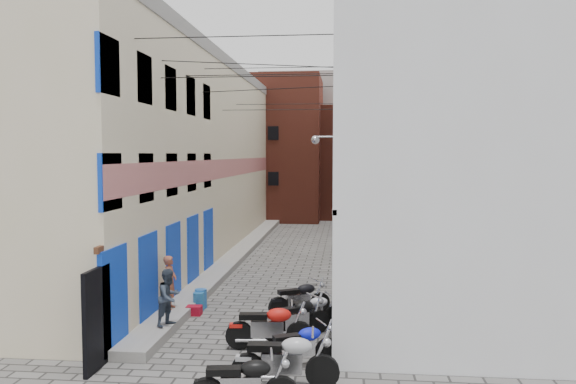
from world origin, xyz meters
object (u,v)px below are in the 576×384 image
(person_a, at_px, (170,282))
(motorcycle_b, at_px, (285,357))
(motorcycle_a, at_px, (244,380))
(person_b, at_px, (169,297))
(motorcycle_e, at_px, (297,316))
(motorcycle_f, at_px, (312,309))
(motorcycle_g, at_px, (300,296))
(water_jug_far, at_px, (201,299))
(water_jug_near, at_px, (199,301))
(motorcycle_d, at_px, (270,324))
(motorcycle_c, at_px, (301,343))
(red_crate, at_px, (194,310))

(person_a, bearing_deg, motorcycle_b, -140.11)
(motorcycle_a, distance_m, person_b, 4.83)
(motorcycle_e, xyz_separation_m, person_a, (-3.72, 1.38, 0.45))
(motorcycle_f, distance_m, person_a, 4.13)
(person_a, bearing_deg, motorcycle_f, -97.57)
(motorcycle_g, bearing_deg, motorcycle_f, -7.08)
(motorcycle_g, distance_m, water_jug_far, 3.08)
(person_a, xyz_separation_m, water_jug_near, (0.61, 0.78, -0.74))
(person_a, relative_size, person_b, 1.03)
(motorcycle_g, bearing_deg, motorcycle_d, -38.03)
(motorcycle_g, height_order, water_jug_far, motorcycle_g)
(motorcycle_a, bearing_deg, motorcycle_f, 160.58)
(water_jug_far, bearing_deg, motorcycle_d, -52.62)
(motorcycle_b, height_order, water_jug_near, motorcycle_b)
(motorcycle_c, xyz_separation_m, motorcycle_f, (0.07, 2.83, -0.03))
(motorcycle_e, height_order, motorcycle_g, motorcycle_e)
(motorcycle_a, relative_size, red_crate, 4.61)
(motorcycle_d, xyz_separation_m, water_jug_far, (-2.54, 3.33, -0.32))
(motorcycle_f, relative_size, water_jug_far, 3.02)
(motorcycle_b, distance_m, person_a, 5.85)
(motorcycle_a, height_order, motorcycle_g, motorcycle_a)
(motorcycle_d, relative_size, motorcycle_e, 1.09)
(motorcycle_g, distance_m, person_a, 3.71)
(motorcycle_b, bearing_deg, red_crate, -149.37)
(motorcycle_e, xyz_separation_m, red_crate, (-3.11, 1.65, -0.42))
(motorcycle_c, distance_m, motorcycle_g, 3.93)
(motorcycle_e, bearing_deg, person_b, -124.76)
(motorcycle_f, xyz_separation_m, water_jug_near, (-3.45, 1.31, -0.23))
(water_jug_near, distance_m, red_crate, 0.53)
(red_crate, bearing_deg, water_jug_far, 90.00)
(motorcycle_f, bearing_deg, water_jug_near, -129.60)
(motorcycle_b, bearing_deg, person_b, -134.73)
(motorcycle_c, bearing_deg, motorcycle_b, -37.07)
(motorcycle_c, height_order, motorcycle_e, motorcycle_e)
(motorcycle_e, xyz_separation_m, motorcycle_f, (0.34, 0.86, -0.06))
(motorcycle_a, bearing_deg, motorcycle_d, 170.68)
(motorcycle_g, bearing_deg, person_b, -85.19)
(motorcycle_a, height_order, motorcycle_c, motorcycle_a)
(motorcycle_b, height_order, motorcycle_d, motorcycle_b)
(motorcycle_a, xyz_separation_m, motorcycle_b, (0.63, 1.06, 0.06))
(motorcycle_e, relative_size, water_jug_near, 3.66)
(motorcycle_a, bearing_deg, motorcycle_b, 140.44)
(motorcycle_d, relative_size, person_b, 1.43)
(motorcycle_e, relative_size, red_crate, 4.51)
(motorcycle_b, bearing_deg, motorcycle_a, -33.67)
(person_b, relative_size, water_jug_far, 2.58)
(motorcycle_d, bearing_deg, red_crate, -140.82)
(motorcycle_c, distance_m, water_jug_far, 5.55)
(motorcycle_d, bearing_deg, water_jug_near, -146.03)
(motorcycle_b, relative_size, water_jug_near, 4.11)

